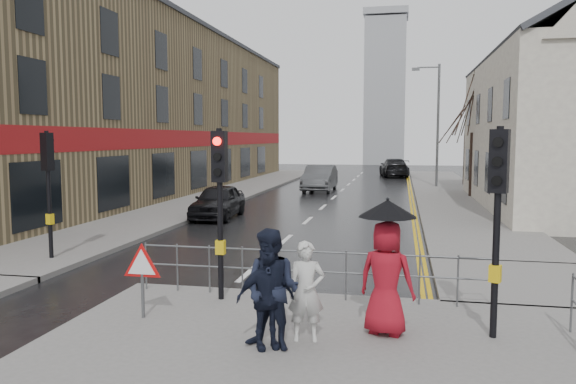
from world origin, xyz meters
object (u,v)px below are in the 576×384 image
at_px(pedestrian_d, 266,298).
at_px(car_mid, 320,178).
at_px(pedestrian_b, 272,289).
at_px(pedestrian_with_umbrella, 387,264).
at_px(pedestrian_a, 306,291).
at_px(car_parked, 218,201).

relative_size(pedestrian_d, car_mid, 0.31).
height_order(pedestrian_b, pedestrian_with_umbrella, pedestrian_with_umbrella).
bearing_deg(pedestrian_b, pedestrian_d, -172.62).
relative_size(pedestrian_with_umbrella, pedestrian_d, 1.43).
height_order(pedestrian_a, pedestrian_b, pedestrian_b).
height_order(pedestrian_a, pedestrian_with_umbrella, pedestrian_with_umbrella).
distance_m(pedestrian_a, pedestrian_d, 0.71).
relative_size(pedestrian_d, car_parked, 0.38).
bearing_deg(car_parked, pedestrian_a, -68.84).
height_order(pedestrian_with_umbrella, car_parked, pedestrian_with_umbrella).
xyz_separation_m(pedestrian_a, pedestrian_with_umbrella, (1.23, 0.55, 0.37)).
height_order(pedestrian_with_umbrella, pedestrian_d, pedestrian_with_umbrella).
xyz_separation_m(pedestrian_d, car_parked, (-5.51, 14.18, -0.21)).
bearing_deg(car_mid, car_parked, -100.78).
bearing_deg(pedestrian_with_umbrella, pedestrian_b, -149.35).
bearing_deg(pedestrian_d, car_mid, 66.83).
distance_m(pedestrian_b, car_mid, 27.14).
bearing_deg(pedestrian_d, pedestrian_b, -35.42).
bearing_deg(pedestrian_a, car_parked, 102.69).
xyz_separation_m(pedestrian_d, car_mid, (-3.05, 26.94, -0.10)).
relative_size(pedestrian_a, pedestrian_b, 0.86).
relative_size(pedestrian_with_umbrella, car_parked, 0.54).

